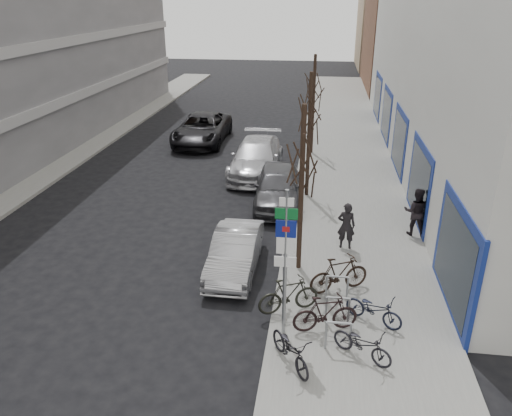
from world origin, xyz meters
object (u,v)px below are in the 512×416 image
(meter_mid, at_px, (295,190))
(meter_back, at_px, (301,152))
(bike_far_inner, at_px, (339,274))
(tree_near, at_px, (303,151))
(parked_car_back, at_px, (256,157))
(highway_sign_pole, at_px, (285,256))
(bike_near_left, at_px, (291,346))
(bike_mid_inner, at_px, (288,295))
(bike_mid_curb, at_px, (374,307))
(tree_mid, at_px, (310,106))
(meter_front, at_px, (284,253))
(lane_car, at_px, (202,129))
(bike_far_curb, at_px, (363,341))
(bike_rack, at_px, (338,307))
(pedestrian_far, at_px, (416,211))
(parked_car_front, at_px, (235,252))
(bike_near_right, at_px, (325,313))
(tree_far, at_px, (314,81))
(parked_car_mid, at_px, (278,186))

(meter_mid, distance_m, meter_back, 5.50)
(bike_far_inner, bearing_deg, tree_near, 18.17)
(tree_near, xyz_separation_m, parked_car_back, (-2.66, 9.44, -3.26))
(highway_sign_pole, distance_m, bike_near_left, 2.16)
(bike_mid_inner, bearing_deg, tree_near, -28.30)
(highway_sign_pole, height_order, meter_back, highway_sign_pole)
(bike_mid_curb, bearing_deg, tree_mid, 42.08)
(meter_front, bearing_deg, lane_car, 112.30)
(bike_far_curb, height_order, parked_car_back, parked_car_back)
(bike_far_inner, bearing_deg, bike_rack, 150.75)
(meter_front, xyz_separation_m, bike_far_curb, (2.24, -3.74, -0.28))
(meter_front, xyz_separation_m, lane_car, (-6.24, 15.22, -0.06))
(tree_near, distance_m, lane_car, 16.49)
(tree_near, bearing_deg, pedestrian_far, 36.35)
(meter_mid, bearing_deg, bike_rack, -78.20)
(bike_far_inner, height_order, pedestrian_far, pedestrian_far)
(parked_car_back, bearing_deg, bike_mid_inner, -78.07)
(tree_near, height_order, bike_mid_inner, tree_near)
(parked_car_back, distance_m, pedestrian_far, 9.34)
(parked_car_back, xyz_separation_m, pedestrian_far, (6.77, -6.42, 0.22))
(highway_sign_pole, bearing_deg, parked_car_front, 119.40)
(meter_front, bearing_deg, bike_mid_curb, -40.40)
(bike_near_right, height_order, pedestrian_far, pedestrian_far)
(tree_far, relative_size, bike_mid_curb, 3.37)
(bike_near_right, xyz_separation_m, bike_mid_curb, (1.30, 0.52, -0.04))
(highway_sign_pole, xyz_separation_m, pedestrian_far, (4.31, 6.54, -1.39))
(bike_mid_inner, bearing_deg, bike_near_right, -150.44)
(tree_mid, height_order, bike_far_inner, tree_mid)
(highway_sign_pole, height_order, parked_car_front, highway_sign_pole)
(tree_near, xyz_separation_m, bike_near_left, (0.06, -4.70, -3.43))
(bike_rack, height_order, tree_near, tree_near)
(bike_rack, bearing_deg, parked_car_mid, 105.84)
(bike_far_curb, bearing_deg, pedestrian_far, 14.44)
(tree_far, distance_m, bike_near_right, 16.63)
(parked_car_back, bearing_deg, pedestrian_far, -43.38)
(tree_mid, height_order, bike_near_left, tree_mid)
(bike_rack, height_order, bike_mid_curb, bike_mid_curb)
(bike_far_inner, height_order, parked_car_front, parked_car_front)
(bike_mid_curb, bearing_deg, bike_near_right, 140.53)
(highway_sign_pole, bearing_deg, parked_car_mid, 96.29)
(tree_near, relative_size, tree_mid, 1.00)
(highway_sign_pole, height_order, lane_car, highway_sign_pole)
(bike_far_inner, bearing_deg, parked_car_front, 45.50)
(meter_mid, bearing_deg, tree_near, -84.86)
(bike_far_inner, xyz_separation_m, parked_car_back, (-3.93, 10.70, 0.11))
(bike_near_right, distance_m, parked_car_mid, 9.06)
(lane_car, xyz_separation_m, pedestrian_far, (10.80, -11.69, 0.21))
(bike_mid_inner, bearing_deg, bike_near_left, 160.70)
(meter_back, distance_m, parked_car_mid, 5.00)
(bike_near_left, xyz_separation_m, bike_far_inner, (1.20, 3.44, 0.06))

